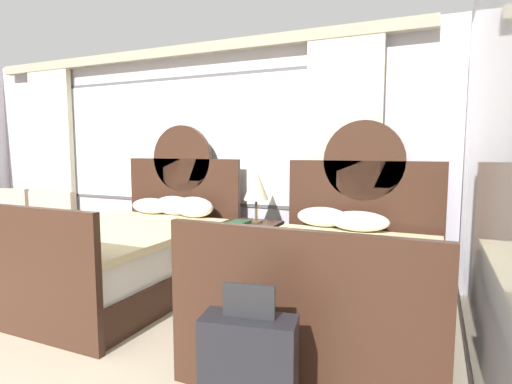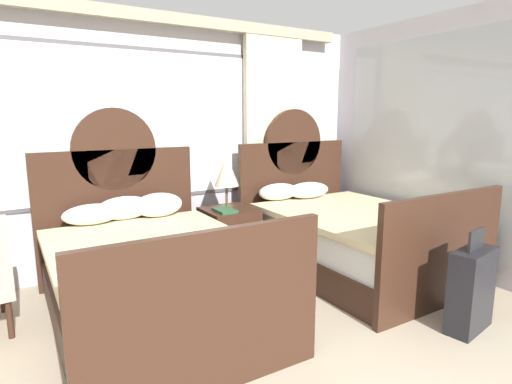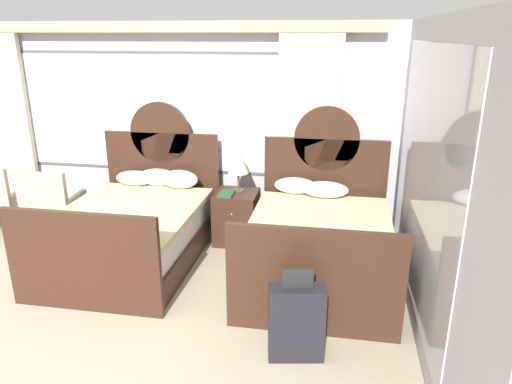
{
  "view_description": "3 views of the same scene",
  "coord_description": "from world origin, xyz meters",
  "px_view_note": "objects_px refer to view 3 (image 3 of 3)",
  "views": [
    {
      "loc": [
        3.03,
        -0.74,
        1.43
      ],
      "look_at": [
        1.6,
        2.49,
        1.06
      ],
      "focal_mm": 28.34,
      "sensor_mm": 36.0,
      "label": 1
    },
    {
      "loc": [
        -0.72,
        -0.82,
        1.65
      ],
      "look_at": [
        1.25,
        2.44,
        0.95
      ],
      "focal_mm": 29.31,
      "sensor_mm": 36.0,
      "label": 2
    },
    {
      "loc": [
        2.51,
        -2.38,
        2.55
      ],
      "look_at": [
        1.73,
        2.04,
        1.04
      ],
      "focal_mm": 33.05,
      "sensor_mm": 36.0,
      "label": 3
    }
  ],
  "objects_px": {
    "book_on_nightstand": "(226,194)",
    "bed_near_mirror": "(319,243)",
    "table_lamp_on_nightstand": "(238,160)",
    "nightstand_between_beds": "(237,217)",
    "suitcase_on_floor": "(296,322)",
    "bed_near_window": "(134,228)",
    "armchair_by_window_left": "(51,204)"
  },
  "relations": [
    {
      "from": "book_on_nightstand",
      "to": "bed_near_mirror",
      "type": "bearing_deg",
      "value": -26.82
    },
    {
      "from": "bed_near_mirror",
      "to": "table_lamp_on_nightstand",
      "type": "xyz_separation_m",
      "value": [
        -1.06,
        0.77,
        0.68
      ]
    },
    {
      "from": "nightstand_between_beds",
      "to": "book_on_nightstand",
      "type": "height_order",
      "value": "book_on_nightstand"
    },
    {
      "from": "book_on_nightstand",
      "to": "suitcase_on_floor",
      "type": "bearing_deg",
      "value": -62.54
    },
    {
      "from": "nightstand_between_beds",
      "to": "suitcase_on_floor",
      "type": "xyz_separation_m",
      "value": [
        0.97,
        -2.17,
        -0.0
      ]
    },
    {
      "from": "bed_near_window",
      "to": "suitcase_on_floor",
      "type": "distance_m",
      "value": 2.52
    },
    {
      "from": "bed_near_mirror",
      "to": "table_lamp_on_nightstand",
      "type": "relative_size",
      "value": 3.82
    },
    {
      "from": "book_on_nightstand",
      "to": "armchair_by_window_left",
      "type": "height_order",
      "value": "armchair_by_window_left"
    },
    {
      "from": "bed_near_window",
      "to": "nightstand_between_beds",
      "type": "bearing_deg",
      "value": 32.68
    },
    {
      "from": "book_on_nightstand",
      "to": "table_lamp_on_nightstand",
      "type": "bearing_deg",
      "value": 56.75
    },
    {
      "from": "bed_near_window",
      "to": "bed_near_mirror",
      "type": "distance_m",
      "value": 2.16
    },
    {
      "from": "bed_near_window",
      "to": "table_lamp_on_nightstand",
      "type": "xyz_separation_m",
      "value": [
        1.09,
        0.77,
        0.67
      ]
    },
    {
      "from": "nightstand_between_beds",
      "to": "book_on_nightstand",
      "type": "bearing_deg",
      "value": -134.18
    },
    {
      "from": "nightstand_between_beds",
      "to": "book_on_nightstand",
      "type": "distance_m",
      "value": 0.37
    },
    {
      "from": "book_on_nightstand",
      "to": "armchair_by_window_left",
      "type": "relative_size",
      "value": 0.28
    },
    {
      "from": "suitcase_on_floor",
      "to": "table_lamp_on_nightstand",
      "type": "bearing_deg",
      "value": 113.07
    },
    {
      "from": "nightstand_between_beds",
      "to": "table_lamp_on_nightstand",
      "type": "bearing_deg",
      "value": 78.99
    },
    {
      "from": "book_on_nightstand",
      "to": "armchair_by_window_left",
      "type": "bearing_deg",
      "value": -174.54
    },
    {
      "from": "bed_near_window",
      "to": "armchair_by_window_left",
      "type": "bearing_deg",
      "value": 163.93
    },
    {
      "from": "armchair_by_window_left",
      "to": "bed_near_mirror",
      "type": "bearing_deg",
      "value": -6.3
    },
    {
      "from": "book_on_nightstand",
      "to": "bed_near_window",
      "type": "bearing_deg",
      "value": -149.0
    },
    {
      "from": "bed_near_mirror",
      "to": "armchair_by_window_left",
      "type": "relative_size",
      "value": 2.33
    },
    {
      "from": "bed_near_window",
      "to": "book_on_nightstand",
      "type": "xyz_separation_m",
      "value": [
        0.98,
        0.59,
        0.29
      ]
    },
    {
      "from": "suitcase_on_floor",
      "to": "armchair_by_window_left",
      "type": "bearing_deg",
      "value": 151.06
    },
    {
      "from": "suitcase_on_floor",
      "to": "nightstand_between_beds",
      "type": "bearing_deg",
      "value": 114.08
    },
    {
      "from": "bed_near_window",
      "to": "bed_near_mirror",
      "type": "height_order",
      "value": "same"
    },
    {
      "from": "nightstand_between_beds",
      "to": "suitcase_on_floor",
      "type": "height_order",
      "value": "suitcase_on_floor"
    },
    {
      "from": "bed_near_mirror",
      "to": "nightstand_between_beds",
      "type": "relative_size",
      "value": 3.34
    },
    {
      "from": "table_lamp_on_nightstand",
      "to": "book_on_nightstand",
      "type": "distance_m",
      "value": 0.44
    },
    {
      "from": "bed_near_window",
      "to": "nightstand_between_beds",
      "type": "xyz_separation_m",
      "value": [
        1.08,
        0.69,
        -0.05
      ]
    },
    {
      "from": "table_lamp_on_nightstand",
      "to": "suitcase_on_floor",
      "type": "relative_size",
      "value": 0.71
    },
    {
      "from": "nightstand_between_beds",
      "to": "table_lamp_on_nightstand",
      "type": "height_order",
      "value": "table_lamp_on_nightstand"
    }
  ]
}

